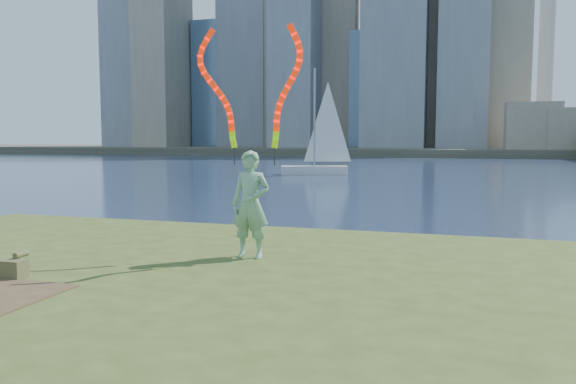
% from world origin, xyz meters
% --- Properties ---
extents(ground, '(320.00, 320.00, 0.00)m').
position_xyz_m(ground, '(0.00, 0.00, 0.00)').
color(ground, '#19263F').
rests_on(ground, ground).
extents(grassy_knoll, '(20.00, 18.00, 0.80)m').
position_xyz_m(grassy_knoll, '(0.00, -2.30, 0.34)').
color(grassy_knoll, '#3A4A1A').
rests_on(grassy_knoll, ground).
extents(far_shore, '(320.00, 40.00, 1.20)m').
position_xyz_m(far_shore, '(0.00, 95.00, 0.60)').
color(far_shore, '#474334').
rests_on(far_shore, ground).
extents(woman_with_ribbons, '(2.12, 0.43, 4.17)m').
position_xyz_m(woman_with_ribbons, '(0.97, 0.75, 2.19)').
color(woman_with_ribbons, '#196A38').
rests_on(woman_with_ribbons, grassy_knoll).
extents(canvas_bag, '(0.38, 0.44, 0.36)m').
position_xyz_m(canvas_bag, '(-1.81, -1.60, 0.95)').
color(canvas_bag, brown).
rests_on(canvas_bag, grassy_knoll).
extents(sailboat, '(5.41, 3.02, 8.19)m').
position_xyz_m(sailboat, '(-6.36, 34.13, 1.41)').
color(sailboat, silver).
rests_on(sailboat, ground).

